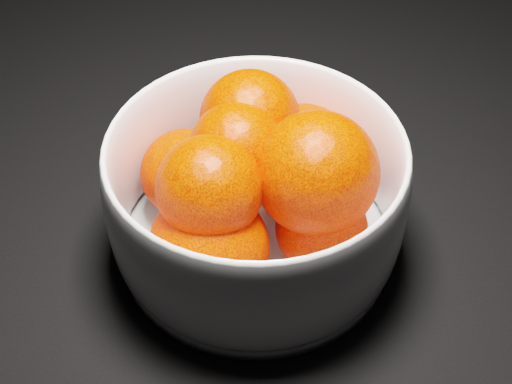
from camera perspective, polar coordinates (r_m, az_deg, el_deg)
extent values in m
cylinder|color=silver|center=(0.56, 0.00, -3.89)|extent=(0.21, 0.21, 0.01)
sphere|color=#F02702|center=(0.56, 3.78, 2.95)|extent=(0.08, 0.08, 0.08)
sphere|color=#F02702|center=(0.55, -5.67, 1.50)|extent=(0.07, 0.07, 0.07)
sphere|color=#F02702|center=(0.50, -3.78, -4.49)|extent=(0.08, 0.08, 0.08)
sphere|color=#F02702|center=(0.51, 5.25, -2.89)|extent=(0.07, 0.07, 0.07)
sphere|color=#F02702|center=(0.53, -0.50, 5.81)|extent=(0.07, 0.07, 0.07)
sphere|color=#F02702|center=(0.47, -3.75, 0.29)|extent=(0.07, 0.07, 0.07)
sphere|color=#F02702|center=(0.49, 4.87, 1.53)|extent=(0.09, 0.09, 0.09)
sphere|color=#F02702|center=(0.50, -1.52, 3.37)|extent=(0.07, 0.07, 0.07)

